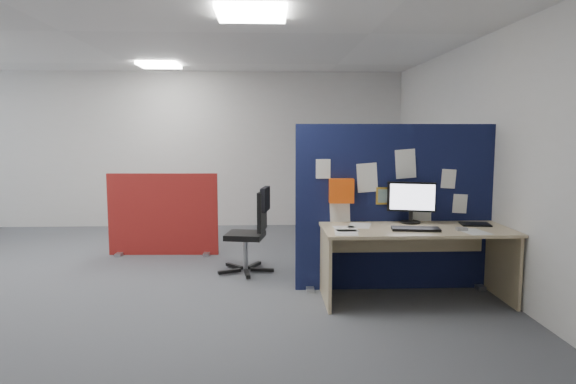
{
  "coord_description": "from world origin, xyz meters",
  "views": [
    {
      "loc": [
        2.12,
        -5.56,
        1.66
      ],
      "look_at": [
        2.36,
        0.07,
        1.0
      ],
      "focal_mm": 32.0,
      "sensor_mm": 36.0,
      "label": 1
    }
  ],
  "objects_px": {
    "navy_divider": "(394,208)",
    "office_chair": "(254,225)",
    "red_divider": "(163,215)",
    "monitor_main": "(411,200)",
    "main_desk": "(414,244)"
  },
  "relations": [
    {
      "from": "navy_divider",
      "to": "office_chair",
      "type": "distance_m",
      "value": 1.66
    },
    {
      "from": "red_divider",
      "to": "monitor_main",
      "type": "bearing_deg",
      "value": -29.63
    },
    {
      "from": "monitor_main",
      "to": "navy_divider",
      "type": "bearing_deg",
      "value": 148.2
    },
    {
      "from": "navy_divider",
      "to": "main_desk",
      "type": "xyz_separation_m",
      "value": [
        0.12,
        -0.35,
        -0.31
      ]
    },
    {
      "from": "navy_divider",
      "to": "main_desk",
      "type": "height_order",
      "value": "navy_divider"
    },
    {
      "from": "monitor_main",
      "to": "red_divider",
      "type": "distance_m",
      "value": 3.41
    },
    {
      "from": "main_desk",
      "to": "office_chair",
      "type": "xyz_separation_m",
      "value": [
        -1.61,
        1.02,
        0.01
      ]
    },
    {
      "from": "main_desk",
      "to": "monitor_main",
      "type": "xyz_separation_m",
      "value": [
        0.02,
        0.21,
        0.4
      ]
    },
    {
      "from": "main_desk",
      "to": "office_chair",
      "type": "height_order",
      "value": "office_chair"
    },
    {
      "from": "navy_divider",
      "to": "red_divider",
      "type": "distance_m",
      "value": 3.2
    },
    {
      "from": "main_desk",
      "to": "navy_divider",
      "type": "bearing_deg",
      "value": 108.24
    },
    {
      "from": "office_chair",
      "to": "red_divider",
      "type": "bearing_deg",
      "value": 152.64
    },
    {
      "from": "main_desk",
      "to": "office_chair",
      "type": "relative_size",
      "value": 1.82
    },
    {
      "from": "navy_divider",
      "to": "office_chair",
      "type": "height_order",
      "value": "navy_divider"
    },
    {
      "from": "navy_divider",
      "to": "monitor_main",
      "type": "height_order",
      "value": "navy_divider"
    }
  ]
}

